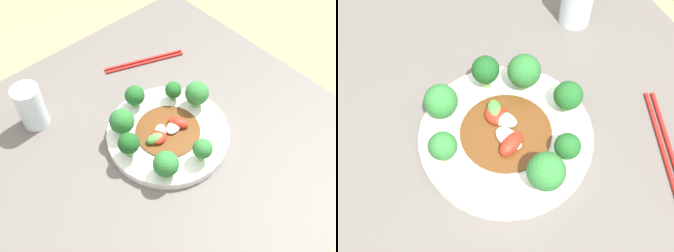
% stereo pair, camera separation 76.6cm
% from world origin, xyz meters
% --- Properties ---
extents(ground_plane, '(8.00, 8.00, 0.00)m').
position_xyz_m(ground_plane, '(0.00, 0.00, 0.00)').
color(ground_plane, '#9E8460').
extents(table, '(0.89, 0.86, 0.75)m').
position_xyz_m(table, '(0.00, 0.00, 0.37)').
color(table, '#5B5651').
rests_on(table, ground_plane).
extents(plate, '(0.29, 0.29, 0.02)m').
position_xyz_m(plate, '(0.03, -0.01, 0.76)').
color(plate, white).
rests_on(plate, table).
extents(broccoli_west, '(0.05, 0.05, 0.07)m').
position_xyz_m(broccoli_west, '(-0.07, -0.00, 0.81)').
color(broccoli_west, '#70A356').
rests_on(broccoli_west, plate).
extents(broccoli_northeast, '(0.04, 0.04, 0.05)m').
position_xyz_m(broccoli_northeast, '(0.11, 0.06, 0.80)').
color(broccoli_northeast, '#7AAD5B').
rests_on(broccoli_northeast, plate).
extents(broccoli_east, '(0.06, 0.06, 0.07)m').
position_xyz_m(broccoli_east, '(0.14, 0.01, 0.81)').
color(broccoli_east, '#7AAD5B').
rests_on(broccoli_east, plate).
extents(broccoli_north, '(0.05, 0.05, 0.06)m').
position_xyz_m(broccoli_north, '(0.03, 0.11, 0.80)').
color(broccoli_north, '#70A356').
rests_on(broccoli_north, plate).
extents(broccoli_southwest, '(0.06, 0.06, 0.06)m').
position_xyz_m(broccoli_southwest, '(-0.05, -0.09, 0.80)').
color(broccoli_southwest, '#89B76B').
rests_on(broccoli_southwest, plate).
extents(broccoli_south, '(0.04, 0.04, 0.06)m').
position_xyz_m(broccoli_south, '(0.04, -0.12, 0.80)').
color(broccoli_south, '#7AAD5B').
rests_on(broccoli_south, plate).
extents(broccoli_northwest, '(0.06, 0.06, 0.07)m').
position_xyz_m(broccoli_northwest, '(-0.05, 0.06, 0.81)').
color(broccoli_northwest, '#7AAD5B').
rests_on(broccoli_northwest, plate).
extents(stirfry_center, '(0.15, 0.15, 0.02)m').
position_xyz_m(stirfry_center, '(0.03, -0.01, 0.78)').
color(stirfry_center, '#5B3314').
rests_on(stirfry_center, plate).
extents(chopsticks, '(0.22, 0.10, 0.01)m').
position_xyz_m(chopsticks, '(0.16, 0.23, 0.75)').
color(chopsticks, red).
rests_on(chopsticks, table).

